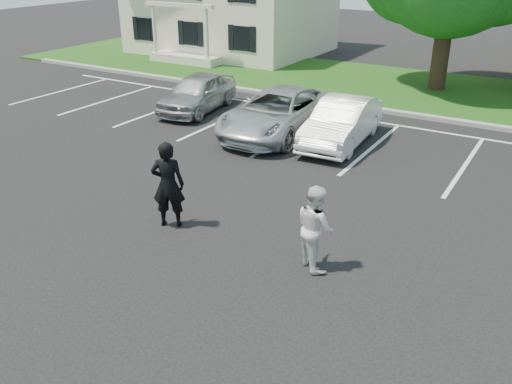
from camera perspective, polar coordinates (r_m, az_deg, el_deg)
ground_plane at (r=10.69m, az=-2.78°, el=-8.03°), size 90.00×90.00×0.00m
curb at (r=20.89m, az=15.86°, el=7.86°), size 40.00×0.30×0.15m
grass_strip at (r=24.66m, az=18.50°, el=9.93°), size 44.00×8.00×0.08m
stall_lines at (r=17.77m, az=17.37°, el=4.54°), size 34.00×5.36×0.01m
man_black_suit at (r=11.98m, az=-9.24°, el=0.77°), size 0.86×0.76×1.98m
man_white_shirt at (r=10.41m, az=6.26°, el=-3.70°), size 1.05×1.02×1.70m
car_silver_west at (r=20.81m, az=-6.17°, el=10.37°), size 2.20×4.28×1.39m
car_silver_minivan at (r=18.05m, az=2.30°, el=8.37°), size 2.50×5.25×1.45m
car_white_sedan at (r=17.30m, az=9.01°, el=7.27°), size 1.76×4.32×1.39m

